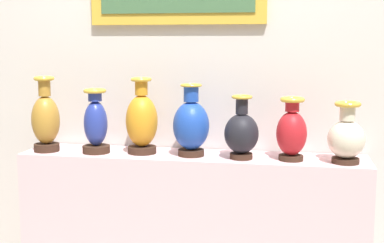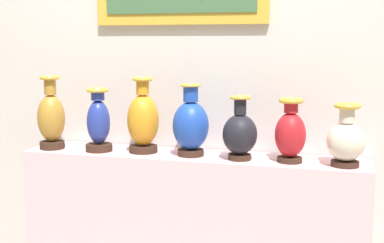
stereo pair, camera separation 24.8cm
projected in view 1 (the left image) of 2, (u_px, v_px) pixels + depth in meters
name	position (u px, v px, depth m)	size (l,w,h in m)	color
display_shelf	(192.00, 234.00, 2.86)	(1.81, 0.33, 0.87)	beige
back_wall	(199.00, 65.00, 2.95)	(3.79, 0.14, 2.63)	silver
vase_ochre	(46.00, 120.00, 2.86)	(0.15, 0.15, 0.40)	#382319
vase_cobalt	(96.00, 124.00, 2.83)	(0.14, 0.14, 0.34)	#382319
vase_amber	(142.00, 121.00, 2.81)	(0.17, 0.17, 0.40)	#382319
vase_sapphire	(191.00, 125.00, 2.75)	(0.19, 0.19, 0.37)	#382319
vase_onyx	(241.00, 133.00, 2.68)	(0.17, 0.17, 0.32)	#382319
vase_crimson	(292.00, 132.00, 2.65)	(0.15, 0.15, 0.32)	#382319
vase_ivory	(346.00, 137.00, 2.58)	(0.18, 0.18, 0.30)	#382319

